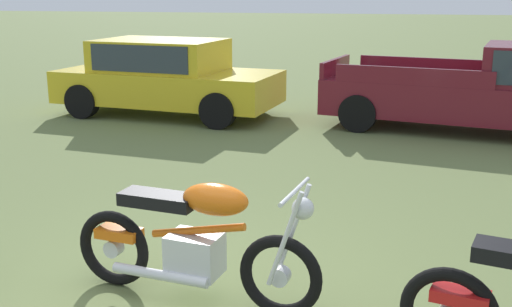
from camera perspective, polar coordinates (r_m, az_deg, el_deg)
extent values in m
torus|color=black|center=(4.67, 2.23, -11.06)|extent=(0.64, 0.18, 0.63)
torus|color=black|center=(5.26, -12.78, -8.37)|extent=(0.64, 0.18, 0.63)
cylinder|color=silver|center=(4.67, 2.23, -11.06)|extent=(0.15, 0.12, 0.14)
cylinder|color=silver|center=(5.26, -12.78, -8.37)|extent=(0.15, 0.12, 0.14)
cylinder|color=silver|center=(4.60, 3.35, -6.99)|extent=(0.27, 0.07, 0.74)
cylinder|color=silver|center=(4.44, 2.63, -7.79)|extent=(0.27, 0.07, 0.74)
cube|color=silver|center=(4.89, -5.56, -9.08)|extent=(0.44, 0.35, 0.32)
cylinder|color=orange|center=(4.80, -5.30, -6.96)|extent=(0.78, 0.17, 0.22)
ellipsoid|color=orange|center=(4.65, -3.71, -4.17)|extent=(0.55, 0.33, 0.24)
cube|color=black|center=(4.88, -8.84, -4.15)|extent=(0.63, 0.32, 0.10)
cube|color=orange|center=(5.18, -12.31, -7.06)|extent=(0.38, 0.23, 0.08)
cylinder|color=silver|center=(4.40, 3.55, -3.44)|extent=(0.12, 0.64, 0.03)
sphere|color=silver|center=(4.42, 4.27, -5.01)|extent=(0.18, 0.18, 0.16)
cylinder|color=silver|center=(4.92, -8.70, -10.85)|extent=(0.80, 0.19, 0.08)
cube|color=red|center=(4.29, 18.04, -12.19)|extent=(0.39, 0.26, 0.08)
cube|color=gold|center=(12.16, -7.95, 6.05)|extent=(4.34, 2.26, 0.60)
cube|color=gold|center=(12.16, -8.68, 8.78)|extent=(2.46, 1.87, 0.60)
cube|color=#2D3842|center=(12.15, -8.69, 8.87)|extent=(2.12, 1.86, 0.48)
cylinder|color=black|center=(12.40, -0.43, 5.28)|extent=(0.66, 0.29, 0.64)
cylinder|color=black|center=(10.87, -3.47, 3.91)|extent=(0.66, 0.29, 0.64)
cylinder|color=black|center=(13.58, -11.47, 5.81)|extent=(0.66, 0.29, 0.64)
cylinder|color=black|center=(12.20, -15.51, 4.59)|extent=(0.66, 0.29, 0.64)
cube|color=maroon|center=(11.21, 19.45, 4.63)|extent=(5.29, 2.62, 0.60)
cube|color=maroon|center=(12.05, 15.37, 7.70)|extent=(2.50, 0.54, 0.28)
cube|color=maroon|center=(10.46, 14.01, 6.80)|extent=(2.50, 0.54, 0.28)
cube|color=maroon|center=(11.59, 7.21, 7.85)|extent=(0.38, 1.61, 0.28)
cylinder|color=black|center=(12.29, 11.14, 4.92)|extent=(0.67, 0.33, 0.64)
cylinder|color=black|center=(10.75, 9.24, 3.63)|extent=(0.67, 0.33, 0.64)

